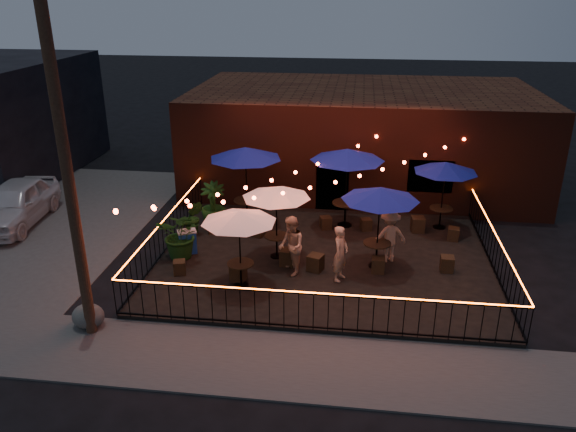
{
  "coord_description": "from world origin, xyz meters",
  "views": [
    {
      "loc": [
        0.88,
        -13.57,
        7.9
      ],
      "look_at": [
        -1.2,
        2.56,
        1.23
      ],
      "focal_mm": 35.0,
      "sensor_mm": 36.0,
      "label": 1
    }
  ],
  "objects_px": {
    "cafe_table_5": "(446,168)",
    "cooler": "(187,242)",
    "cafe_table_2": "(276,193)",
    "boulder": "(88,316)",
    "cafe_table_3": "(347,156)",
    "cafe_table_1": "(245,154)",
    "utility_pole": "(68,178)",
    "cafe_table_4": "(380,195)",
    "cafe_table_0": "(239,217)"
  },
  "relations": [
    {
      "from": "cafe_table_5",
      "to": "cooler",
      "type": "distance_m",
      "value": 8.8
    },
    {
      "from": "cafe_table_2",
      "to": "boulder",
      "type": "height_order",
      "value": "cafe_table_2"
    },
    {
      "from": "cafe_table_3",
      "to": "cafe_table_5",
      "type": "bearing_deg",
      "value": 4.06
    },
    {
      "from": "cafe_table_1",
      "to": "boulder",
      "type": "relative_size",
      "value": 3.26
    },
    {
      "from": "cooler",
      "to": "boulder",
      "type": "bearing_deg",
      "value": -131.42
    },
    {
      "from": "utility_pole",
      "to": "cafe_table_5",
      "type": "relative_size",
      "value": 2.84
    },
    {
      "from": "cooler",
      "to": "cafe_table_4",
      "type": "bearing_deg",
      "value": -25.94
    },
    {
      "from": "boulder",
      "to": "cafe_table_2",
      "type": "bearing_deg",
      "value": 46.02
    },
    {
      "from": "cafe_table_3",
      "to": "cafe_table_4",
      "type": "bearing_deg",
      "value": -70.88
    },
    {
      "from": "utility_pole",
      "to": "cooler",
      "type": "xyz_separation_m",
      "value": [
        1.13,
        4.37,
        -3.47
      ]
    },
    {
      "from": "cafe_table_0",
      "to": "cafe_table_4",
      "type": "relative_size",
      "value": 1.08
    },
    {
      "from": "cafe_table_4",
      "to": "boulder",
      "type": "bearing_deg",
      "value": -150.82
    },
    {
      "from": "cafe_table_5",
      "to": "cafe_table_1",
      "type": "bearing_deg",
      "value": -176.67
    },
    {
      "from": "cafe_table_5",
      "to": "boulder",
      "type": "bearing_deg",
      "value": -142.46
    },
    {
      "from": "cafe_table_0",
      "to": "cafe_table_1",
      "type": "xyz_separation_m",
      "value": [
        -0.71,
        4.49,
        0.44
      ]
    },
    {
      "from": "cafe_table_0",
      "to": "cafe_table_1",
      "type": "distance_m",
      "value": 4.57
    },
    {
      "from": "cafe_table_0",
      "to": "cooler",
      "type": "distance_m",
      "value": 3.26
    },
    {
      "from": "cafe_table_3",
      "to": "cafe_table_4",
      "type": "height_order",
      "value": "cafe_table_3"
    },
    {
      "from": "boulder",
      "to": "cafe_table_1",
      "type": "bearing_deg",
      "value": 68.6
    },
    {
      "from": "cafe_table_2",
      "to": "cafe_table_4",
      "type": "xyz_separation_m",
      "value": [
        3.03,
        -0.27,
        0.18
      ]
    },
    {
      "from": "cafe_table_5",
      "to": "cafe_table_2",
      "type": "bearing_deg",
      "value": -150.77
    },
    {
      "from": "cafe_table_0",
      "to": "boulder",
      "type": "bearing_deg",
      "value": -145.64
    },
    {
      "from": "cafe_table_0",
      "to": "cafe_table_5",
      "type": "relative_size",
      "value": 0.95
    },
    {
      "from": "utility_pole",
      "to": "cafe_table_0",
      "type": "relative_size",
      "value": 2.99
    },
    {
      "from": "cafe_table_2",
      "to": "cafe_table_3",
      "type": "relative_size",
      "value": 0.82
    },
    {
      "from": "cafe_table_1",
      "to": "cafe_table_0",
      "type": "bearing_deg",
      "value": -80.96
    },
    {
      "from": "cafe_table_2",
      "to": "cooler",
      "type": "relative_size",
      "value": 3.05
    },
    {
      "from": "cafe_table_3",
      "to": "boulder",
      "type": "relative_size",
      "value": 3.25
    },
    {
      "from": "cafe_table_1",
      "to": "boulder",
      "type": "height_order",
      "value": "cafe_table_1"
    },
    {
      "from": "cafe_table_0",
      "to": "cafe_table_4",
      "type": "height_order",
      "value": "cafe_table_4"
    },
    {
      "from": "cafe_table_1",
      "to": "cooler",
      "type": "distance_m",
      "value": 3.65
    },
    {
      "from": "cafe_table_2",
      "to": "cafe_table_5",
      "type": "height_order",
      "value": "cafe_table_5"
    },
    {
      "from": "cafe_table_0",
      "to": "cafe_table_5",
      "type": "height_order",
      "value": "cafe_table_5"
    },
    {
      "from": "cafe_table_4",
      "to": "cafe_table_5",
      "type": "relative_size",
      "value": 0.88
    },
    {
      "from": "boulder",
      "to": "cafe_table_3",
      "type": "bearing_deg",
      "value": 48.78
    },
    {
      "from": "cafe_table_3",
      "to": "cooler",
      "type": "distance_m",
      "value": 5.96
    },
    {
      "from": "cafe_table_5",
      "to": "cooler",
      "type": "relative_size",
      "value": 3.77
    },
    {
      "from": "cooler",
      "to": "cafe_table_1",
      "type": "bearing_deg",
      "value": 38.39
    },
    {
      "from": "cafe_table_3",
      "to": "boulder",
      "type": "xyz_separation_m",
      "value": [
        -6.1,
        -6.96,
        -2.34
      ]
    },
    {
      "from": "cafe_table_1",
      "to": "cafe_table_4",
      "type": "height_order",
      "value": "cafe_table_1"
    },
    {
      "from": "utility_pole",
      "to": "cafe_table_0",
      "type": "bearing_deg",
      "value": 38.03
    },
    {
      "from": "cafe_table_1",
      "to": "cafe_table_4",
      "type": "distance_m",
      "value": 5.29
    },
    {
      "from": "utility_pole",
      "to": "cooler",
      "type": "distance_m",
      "value": 5.7
    },
    {
      "from": "cafe_table_2",
      "to": "cooler",
      "type": "height_order",
      "value": "cafe_table_2"
    },
    {
      "from": "cafe_table_1",
      "to": "cafe_table_4",
      "type": "xyz_separation_m",
      "value": [
        4.46,
        -2.82,
        -0.24
      ]
    },
    {
      "from": "cafe_table_3",
      "to": "cafe_table_1",
      "type": "bearing_deg",
      "value": -177.37
    },
    {
      "from": "cafe_table_1",
      "to": "cafe_table_4",
      "type": "relative_size",
      "value": 1.12
    },
    {
      "from": "cafe_table_1",
      "to": "cafe_table_5",
      "type": "xyz_separation_m",
      "value": [
        6.69,
        0.39,
        -0.34
      ]
    },
    {
      "from": "cafe_table_5",
      "to": "boulder",
      "type": "relative_size",
      "value": 3.31
    },
    {
      "from": "cafe_table_4",
      "to": "boulder",
      "type": "distance_m",
      "value": 8.43
    }
  ]
}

